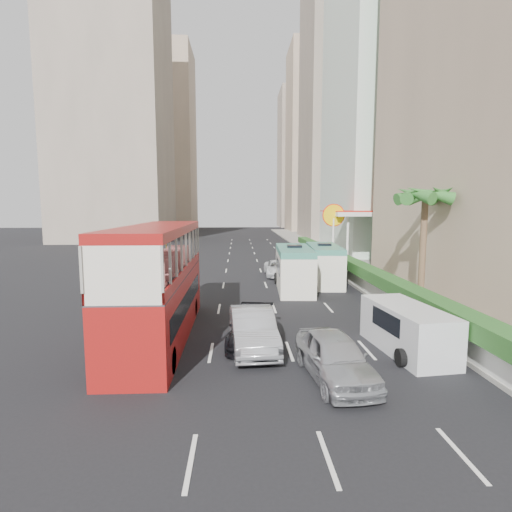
{
  "coord_description": "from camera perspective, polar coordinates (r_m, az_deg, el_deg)",
  "views": [
    {
      "loc": [
        -2.47,
        -17.63,
        5.85
      ],
      "look_at": [
        -1.5,
        4.0,
        3.2
      ],
      "focal_mm": 28.0,
      "sensor_mm": 36.0,
      "label": 1
    }
  ],
  "objects": [
    {
      "name": "tower_stripe",
      "position": [
        60.17,
        20.19,
        29.21
      ],
      "size": [
        16.0,
        18.0,
        58.0
      ],
      "primitive_type": "cube",
      "color": "white",
      "rests_on": "ground"
    },
    {
      "name": "minibus_far",
      "position": [
        31.12,
        9.68,
        -1.21
      ],
      "size": [
        2.72,
        6.78,
        2.94
      ],
      "primitive_type": "cube",
      "rotation": [
        0.0,
        0.0,
        -0.08
      ],
      "color": "silver",
      "rests_on": "ground"
    },
    {
      "name": "palm_tree",
      "position": [
        24.07,
        22.7,
        0.55
      ],
      "size": [
        0.36,
        0.36,
        6.4
      ],
      "primitive_type": "cylinder",
      "color": "brown",
      "rests_on": "sidewalk"
    },
    {
      "name": "tower_far_a",
      "position": [
        102.79,
        8.71,
        15.94
      ],
      "size": [
        14.0,
        14.0,
        44.0
      ],
      "primitive_type": "cube",
      "color": "tan",
      "rests_on": "ground"
    },
    {
      "name": "panel_van_near",
      "position": [
        17.54,
        20.75,
        -9.74
      ],
      "size": [
        2.43,
        4.9,
        1.88
      ],
      "primitive_type": "cube",
      "rotation": [
        0.0,
        0.0,
        0.12
      ],
      "color": "silver",
      "rests_on": "ground"
    },
    {
      "name": "tower_far_b",
      "position": [
        123.99,
        6.66,
        13.49
      ],
      "size": [
        14.0,
        14.0,
        40.0
      ],
      "primitive_type": "cube",
      "color": "gray",
      "rests_on": "ground"
    },
    {
      "name": "tower_left_b",
      "position": [
        110.72,
        -13.21,
        15.71
      ],
      "size": [
        16.0,
        16.0,
        46.0
      ],
      "primitive_type": "cube",
      "color": "tan",
      "rests_on": "ground"
    },
    {
      "name": "double_decker_bus",
      "position": [
        18.28,
        -13.68,
        -3.69
      ],
      "size": [
        2.5,
        11.0,
        5.06
      ],
      "primitive_type": "cube",
      "color": "maroon",
      "rests_on": "ground"
    },
    {
      "name": "tower_mid",
      "position": [
        80.66,
        13.05,
        20.54
      ],
      "size": [
        16.0,
        16.0,
        50.0
      ],
      "primitive_type": "cube",
      "color": "gray",
      "rests_on": "ground"
    },
    {
      "name": "minibus_near",
      "position": [
        28.43,
        5.46,
        -1.82
      ],
      "size": [
        2.62,
        6.95,
        3.03
      ],
      "primitive_type": "cube",
      "rotation": [
        0.0,
        0.0,
        -0.05
      ],
      "color": "silver",
      "rests_on": "ground"
    },
    {
      "name": "sidewalk",
      "position": [
        44.52,
        12.38,
        -0.62
      ],
      "size": [
        6.0,
        120.0,
        0.18
      ],
      "primitive_type": "cube",
      "color": "#99968C",
      "rests_on": "ground"
    },
    {
      "name": "van_asset",
      "position": [
        34.28,
        3.14,
        -2.85
      ],
      "size": [
        2.17,
        4.68,
        1.3
      ],
      "primitive_type": "imported",
      "rotation": [
        0.0,
        0.0,
        -0.0
      ],
      "color": "silver",
      "rests_on": "ground"
    },
    {
      "name": "car_black",
      "position": [
        17.7,
        -0.51,
        -12.32
      ],
      "size": [
        2.49,
        4.77,
        1.32
      ],
      "primitive_type": "imported",
      "rotation": [
        0.0,
        0.0,
        -0.14
      ],
      "color": "black",
      "rests_on": "ground"
    },
    {
      "name": "tower_left_a",
      "position": [
        78.38,
        -19.85,
        21.48
      ],
      "size": [
        18.0,
        18.0,
        52.0
      ],
      "primitive_type": "cube",
      "color": "gray",
      "rests_on": "ground"
    },
    {
      "name": "car_silver_lane_b",
      "position": [
        14.56,
        11.12,
        -16.86
      ],
      "size": [
        2.41,
        4.86,
        1.59
      ],
      "primitive_type": "imported",
      "rotation": [
        0.0,
        0.0,
        0.12
      ],
      "color": "#ACAFB3",
      "rests_on": "ground"
    },
    {
      "name": "kerb_wall",
      "position": [
        33.2,
        12.61,
        -2.15
      ],
      "size": [
        0.3,
        44.0,
        1.0
      ],
      "primitive_type": "cube",
      "color": "silver",
      "rests_on": "sidewalk"
    },
    {
      "name": "hedge",
      "position": [
        33.08,
        12.65,
        -0.69
      ],
      "size": [
        1.1,
        44.0,
        0.7
      ],
      "primitive_type": "cube",
      "color": "#2D6626",
      "rests_on": "kerb_wall"
    },
    {
      "name": "ground_plane",
      "position": [
        18.74,
        5.24,
        -11.24
      ],
      "size": [
        200.0,
        200.0,
        0.0
      ],
      "primitive_type": "plane",
      "color": "black",
      "rests_on": "ground"
    },
    {
      "name": "car_silver_lane_a",
      "position": [
        17.1,
        -0.47,
        -13.03
      ],
      "size": [
        2.08,
        5.09,
        1.64
      ],
      "primitive_type": "imported",
      "rotation": [
        0.0,
        0.0,
        0.07
      ],
      "color": "#ACAFB3",
      "rests_on": "ground"
    },
    {
      "name": "shell_station",
      "position": [
        42.61,
        14.46,
        2.59
      ],
      "size": [
        6.5,
        8.0,
        5.5
      ],
      "primitive_type": "cube",
      "color": "silver",
      "rests_on": "ground"
    },
    {
      "name": "panel_van_far",
      "position": [
        40.28,
        7.35,
        -0.01
      ],
      "size": [
        2.95,
        5.24,
        1.98
      ],
      "primitive_type": "cube",
      "rotation": [
        0.0,
        0.0,
        -0.21
      ],
      "color": "silver",
      "rests_on": "ground"
    }
  ]
}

